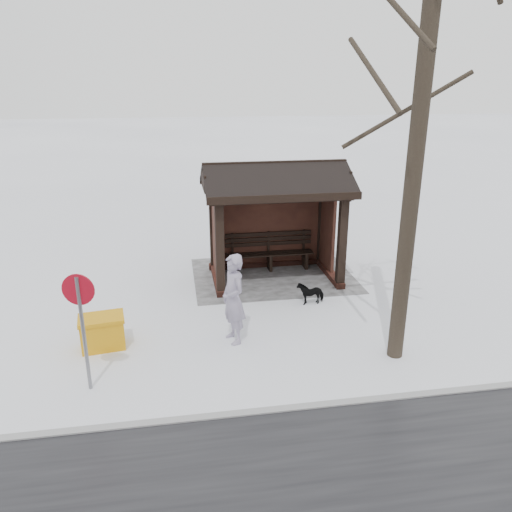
{
  "coord_description": "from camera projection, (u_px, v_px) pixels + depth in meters",
  "views": [
    {
      "loc": [
        2.5,
        12.0,
        4.98
      ],
      "look_at": [
        0.62,
        0.8,
        0.94
      ],
      "focal_mm": 35.0,
      "sensor_mm": 36.0,
      "label": 1
    }
  ],
  "objects": [
    {
      "name": "pedestrian",
      "position": [
        233.0,
        299.0,
        9.75
      ],
      "size": [
        0.62,
        0.77,
        1.83
      ],
      "primitive_type": "imported",
      "rotation": [
        0.0,
        0.0,
        1.87
      ],
      "color": "#948BA3",
      "rests_on": "ground"
    },
    {
      "name": "trampled_patch",
      "position": [
        273.0,
        275.0,
        13.39
      ],
      "size": [
        4.2,
        3.2,
        0.02
      ],
      "primitive_type": "cube",
      "color": "#9A999F",
      "rests_on": "ground"
    },
    {
      "name": "kerb",
      "position": [
        341.0,
        403.0,
        8.1
      ],
      "size": [
        120.0,
        0.15,
        0.06
      ],
      "primitive_type": "cube",
      "color": "gray",
      "rests_on": "ground"
    },
    {
      "name": "dog",
      "position": [
        311.0,
        293.0,
        11.68
      ],
      "size": [
        0.64,
        0.35,
        0.52
      ],
      "primitive_type": "imported",
      "rotation": [
        0.0,
        0.0,
        1.68
      ],
      "color": "black",
      "rests_on": "ground"
    },
    {
      "name": "grit_bin",
      "position": [
        102.0,
        332.0,
        9.71
      ],
      "size": [
        0.93,
        0.7,
        0.66
      ],
      "rotation": [
        0.0,
        0.0,
        0.14
      ],
      "color": "orange",
      "rests_on": "ground"
    },
    {
      "name": "road_sign",
      "position": [
        80.0,
        307.0,
        8.02
      ],
      "size": [
        0.53,
        0.15,
        2.09
      ],
      "rotation": [
        0.0,
        0.0,
        -0.22
      ],
      "color": "slate",
      "rests_on": "ground"
    },
    {
      "name": "ground",
      "position": [
        274.0,
        278.0,
        13.21
      ],
      "size": [
        120.0,
        120.0,
        0.0
      ],
      "primitive_type": "plane",
      "color": "white",
      "rests_on": "ground"
    },
    {
      "name": "bus_shelter",
      "position": [
        274.0,
        197.0,
        12.63
      ],
      "size": [
        3.6,
        2.4,
        3.09
      ],
      "color": "#3A1B15",
      "rests_on": "ground"
    }
  ]
}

